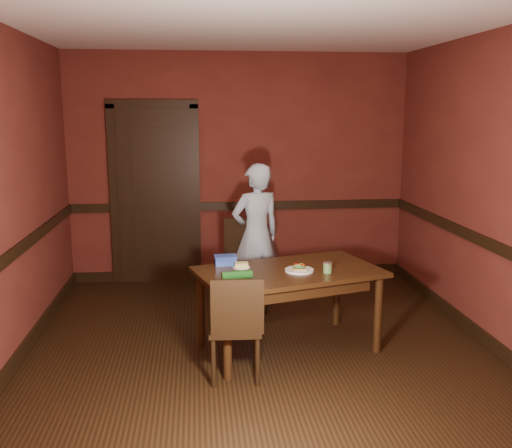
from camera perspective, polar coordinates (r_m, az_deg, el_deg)
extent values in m
cube|color=black|center=(4.98, 0.43, -12.74)|extent=(4.00, 4.50, 0.01)
cube|color=white|center=(4.60, 0.49, 19.71)|extent=(4.00, 4.50, 0.01)
cube|color=maroon|center=(6.82, -1.68, 5.58)|extent=(4.00, 0.02, 2.70)
cube|color=maroon|center=(2.42, 6.49, -5.00)|extent=(4.00, 0.02, 2.70)
cube|color=maroon|center=(4.80, -24.00, 2.21)|extent=(0.02, 4.50, 2.70)
cube|color=maroon|center=(5.21, 22.89, 2.94)|extent=(0.02, 4.50, 2.70)
cube|color=black|center=(6.87, -1.65, 1.83)|extent=(4.00, 0.03, 0.10)
cube|color=black|center=(4.88, -23.41, -3.00)|extent=(0.03, 4.50, 0.10)
cube|color=black|center=(5.28, 22.38, -1.89)|extent=(0.03, 4.50, 0.10)
cube|color=black|center=(7.05, -1.61, -4.92)|extent=(4.00, 0.03, 0.12)
cube|color=black|center=(5.14, -22.66, -12.12)|extent=(0.03, 4.50, 0.12)
cube|color=black|center=(5.52, 21.72, -10.41)|extent=(0.03, 4.50, 0.12)
cube|color=black|center=(6.82, -10.06, 2.66)|extent=(0.85, 0.04, 2.05)
cube|color=black|center=(6.89, -13.99, 2.58)|extent=(0.10, 0.06, 2.15)
cube|color=black|center=(6.82, -6.06, 2.77)|extent=(0.10, 0.06, 2.15)
cube|color=black|center=(6.77, -10.36, 11.72)|extent=(1.05, 0.06, 0.10)
cube|color=black|center=(4.93, 3.26, -8.55)|extent=(1.69, 1.24, 0.71)
imported|color=silver|center=(5.97, 0.02, -1.07)|extent=(0.63, 0.52, 1.50)
cylinder|color=white|center=(4.79, 4.35, -4.65)|extent=(0.24, 0.24, 0.01)
cube|color=tan|center=(4.79, 4.35, -4.48)|extent=(0.11, 0.10, 0.02)
ellipsoid|color=#348933|center=(4.78, 4.35, -4.24)|extent=(0.10, 0.09, 0.02)
cylinder|color=#C02404|center=(4.79, 4.05, -4.03)|extent=(0.04, 0.04, 0.01)
cylinder|color=#C02404|center=(4.77, 4.71, -4.08)|extent=(0.04, 0.04, 0.01)
cylinder|color=#A1C164|center=(4.75, 4.08, -4.16)|extent=(0.03, 0.03, 0.01)
cylinder|color=#A1C164|center=(4.80, 4.58, -3.99)|extent=(0.03, 0.03, 0.01)
cylinder|color=#A1C164|center=(4.78, 4.36, -4.08)|extent=(0.03, 0.03, 0.01)
cylinder|color=#598944|center=(4.76, 7.17, -4.42)|extent=(0.07, 0.07, 0.08)
cylinder|color=#B8B7B1|center=(4.75, 7.18, -3.90)|extent=(0.08, 0.08, 0.01)
cylinder|color=white|center=(4.88, -1.47, -4.35)|extent=(0.15, 0.15, 0.01)
cube|color=#DACD73|center=(4.87, -1.47, -4.09)|extent=(0.11, 0.07, 0.04)
cube|color=#2D50B1|center=(4.97, -3.07, -3.68)|extent=(0.19, 0.13, 0.07)
cube|color=#2D50B1|center=(4.96, -3.07, -3.23)|extent=(0.20, 0.14, 0.01)
cylinder|color=#174F17|center=(4.55, -1.92, -5.12)|extent=(0.25, 0.10, 0.07)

